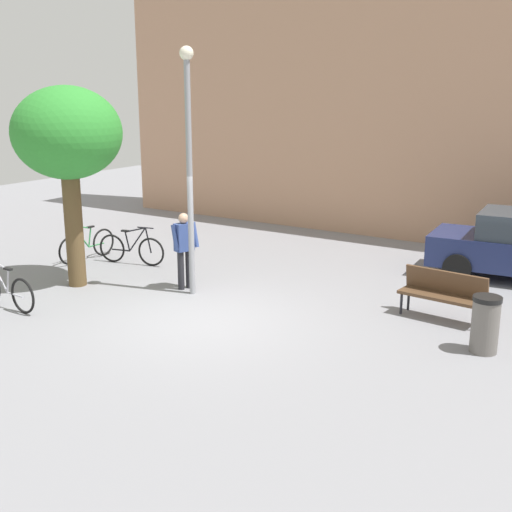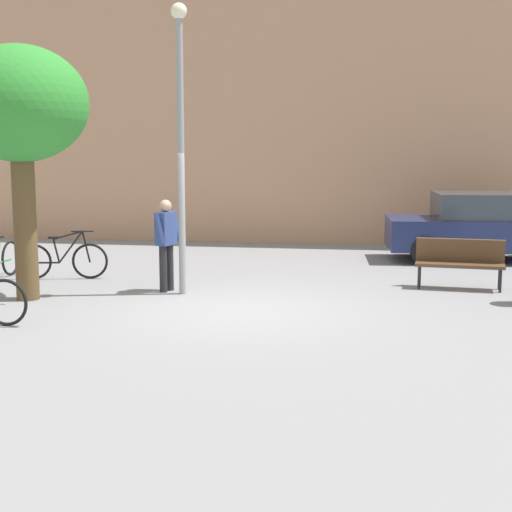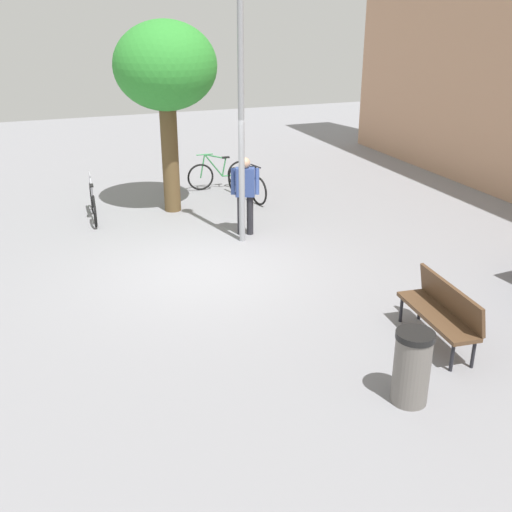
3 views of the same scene
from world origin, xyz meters
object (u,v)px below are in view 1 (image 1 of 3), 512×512
object	(u,v)px
bicycle_black	(132,249)
bicycle_silver	(5,289)
trash_bin	(485,324)
park_bench	(443,291)
plaza_tree	(67,136)
lamppost	(189,153)
person_by_lamppost	(184,245)
bicycle_green	(87,245)

from	to	relation	value
bicycle_black	bicycle_silver	world-z (taller)	same
bicycle_silver	trash_bin	size ratio (longest dim) A/B	1.87
park_bench	trash_bin	distance (m)	1.63
plaza_tree	bicycle_black	world-z (taller)	plaza_tree
bicycle_black	bicycle_silver	xyz separation A→B (m)	(0.17, -3.80, 0.00)
trash_bin	lamppost	bearing A→B (deg)	-179.42
person_by_lamppost	trash_bin	bearing A→B (deg)	-1.19
person_by_lamppost	bicycle_green	world-z (taller)	person_by_lamppost
bicycle_black	trash_bin	world-z (taller)	bicycle_black
bicycle_black	bicycle_green	bearing A→B (deg)	-165.60
bicycle_black	plaza_tree	bearing A→B (deg)	-84.45
lamppost	bicycle_silver	world-z (taller)	lamppost
park_bench	bicycle_green	size ratio (longest dim) A/B	0.91
bicycle_black	bicycle_green	distance (m)	1.26
lamppost	plaza_tree	size ratio (longest dim) A/B	1.17
person_by_lamppost	park_bench	distance (m)	5.42
bicycle_green	plaza_tree	bearing A→B (deg)	-49.31
lamppost	bicycle_green	xyz separation A→B (m)	(-3.94, 0.77, -2.59)
park_bench	bicycle_silver	world-z (taller)	bicycle_silver
person_by_lamppost	trash_bin	world-z (taller)	person_by_lamppost
plaza_tree	trash_bin	size ratio (longest dim) A/B	4.46
lamppost	bicycle_black	world-z (taller)	lamppost
trash_bin	person_by_lamppost	bearing A→B (deg)	178.81
lamppost	park_bench	distance (m)	5.66
lamppost	bicycle_green	bearing A→B (deg)	168.93
bicycle_green	bicycle_silver	bearing A→B (deg)	-68.22
lamppost	trash_bin	xyz separation A→B (m)	(6.01, 0.06, -2.49)
bicycle_black	trash_bin	xyz separation A→B (m)	(8.73, -1.02, 0.10)
person_by_lamppost	bicycle_black	size ratio (longest dim) A/B	0.94
person_by_lamppost	trash_bin	size ratio (longest dim) A/B	1.73
lamppost	plaza_tree	world-z (taller)	lamppost
person_by_lamppost	plaza_tree	xyz separation A→B (m)	(-2.18, -1.07, 2.29)
bicycle_black	bicycle_silver	size ratio (longest dim) A/B	0.98
bicycle_black	trash_bin	bearing A→B (deg)	-6.69
person_by_lamppost	park_bench	bearing A→B (deg)	11.67
bicycle_black	trash_bin	size ratio (longest dim) A/B	1.84
park_bench	bicycle_silver	size ratio (longest dim) A/B	0.91
person_by_lamppost	bicycle_green	xyz separation A→B (m)	(-3.60, 0.58, -0.58)
lamppost	plaza_tree	bearing A→B (deg)	-160.95
person_by_lamppost	plaza_tree	world-z (taller)	plaza_tree
park_bench	plaza_tree	size ratio (longest dim) A/B	0.38
bicycle_silver	trash_bin	distance (m)	9.00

